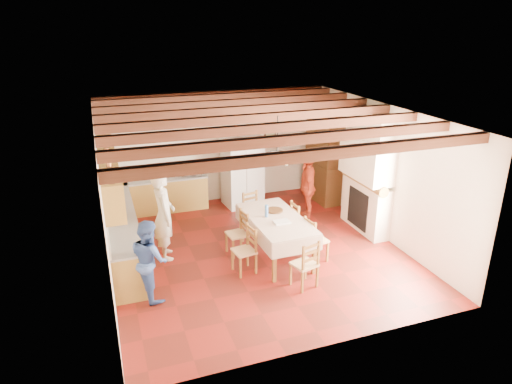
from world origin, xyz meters
TOP-DOWN VIEW (x-y plane):
  - floor at (0.00, 0.00)m, footprint 6.00×6.50m
  - ceiling at (0.00, 0.00)m, footprint 6.00×6.50m
  - wall_back at (0.00, 3.26)m, footprint 6.00×0.02m
  - wall_front at (0.00, -3.26)m, footprint 6.00×0.02m
  - wall_left at (-3.01, 0.00)m, footprint 0.02×6.50m
  - wall_right at (3.01, 0.00)m, footprint 0.02×6.50m
  - ceiling_beams at (0.00, 0.00)m, footprint 6.00×6.30m
  - lower_cabinets_left at (-2.70, 1.05)m, footprint 0.60×4.30m
  - lower_cabinets_back at (-1.55, 2.95)m, footprint 2.30×0.60m
  - countertop_left at (-2.70, 1.05)m, footprint 0.62×4.30m
  - countertop_back at (-1.55, 2.95)m, footprint 2.34×0.62m
  - backsplash_left at (-2.98, 1.05)m, footprint 0.03×4.30m
  - backsplash_back at (-1.55, 3.23)m, footprint 2.30×0.03m
  - upper_cabinets at (-2.83, 1.05)m, footprint 0.35×4.20m
  - fireplace at (2.72, 0.20)m, footprint 0.56×1.60m
  - wall_picture at (1.55, 3.23)m, footprint 0.34×0.03m
  - refrigerator at (0.55, 2.67)m, footprint 1.02×0.87m
  - hutch at (2.75, 2.28)m, footprint 0.61×1.34m
  - dining_table at (0.31, -0.35)m, footprint 1.11×2.08m
  - chandelier at (0.31, -0.35)m, footprint 0.47×0.47m
  - chair_left_near at (-0.52, -0.73)m, footprint 0.46×0.47m
  - chair_left_far at (-0.42, 0.03)m, footprint 0.45×0.47m
  - chair_right_near at (1.04, -0.76)m, footprint 0.46×0.47m
  - chair_right_far at (1.10, 0.10)m, footprint 0.42×0.43m
  - chair_end_near at (0.38, -1.59)m, footprint 0.51×0.50m
  - chair_end_far at (0.27, 0.95)m, footprint 0.50×0.48m
  - person_man at (-1.86, 0.41)m, footprint 0.47×0.71m
  - person_woman_blue at (-2.35, -0.99)m, footprint 0.77×0.87m
  - person_woman_red at (1.77, 1.24)m, footprint 0.74×1.08m
  - microwave at (-0.75, 2.95)m, footprint 0.59×0.46m
  - fridge_vase at (0.44, 2.67)m, footprint 0.28×0.28m

SIDE VIEW (x-z plane):
  - floor at x=0.00m, z-range -0.02..0.00m
  - lower_cabinets_left at x=-2.70m, z-range 0.00..0.86m
  - lower_cabinets_back at x=-1.55m, z-range 0.00..0.86m
  - chair_left_near at x=-0.52m, z-range 0.00..0.96m
  - chair_left_far at x=-0.42m, z-range 0.00..0.96m
  - chair_right_near at x=1.04m, z-range 0.00..0.96m
  - chair_right_far at x=1.10m, z-range 0.00..0.96m
  - chair_end_near at x=0.38m, z-range 0.00..0.96m
  - chair_end_far at x=0.27m, z-range 0.00..0.96m
  - person_woman_blue at x=-2.35m, z-range 0.00..1.50m
  - dining_table at x=0.31m, z-range 0.36..1.25m
  - person_woman_red at x=1.77m, z-range 0.00..1.70m
  - countertop_left at x=-2.70m, z-range 0.86..0.90m
  - countertop_back at x=-1.55m, z-range 0.86..0.90m
  - refrigerator at x=0.55m, z-range 0.00..1.90m
  - person_man at x=-1.86m, z-range 0.00..1.91m
  - microwave at x=-0.75m, z-range 0.90..1.20m
  - hutch at x=2.75m, z-range 0.00..2.38m
  - backsplash_left at x=-2.98m, z-range 0.90..1.50m
  - backsplash_back at x=-1.55m, z-range 0.90..1.50m
  - fireplace at x=2.72m, z-range 0.00..2.80m
  - wall_back at x=0.00m, z-range 0.00..3.00m
  - wall_front at x=0.00m, z-range 0.00..3.00m
  - wall_left at x=-3.01m, z-range 0.00..3.00m
  - wall_right at x=3.01m, z-range 0.00..3.00m
  - upper_cabinets at x=-2.83m, z-range 1.50..2.20m
  - wall_picture at x=1.55m, z-range 1.64..2.06m
  - fridge_vase at x=0.44m, z-range 1.90..2.17m
  - chandelier at x=0.31m, z-range 2.23..2.27m
  - ceiling_beams at x=0.00m, z-range 2.83..2.99m
  - ceiling at x=0.00m, z-range 3.00..3.02m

